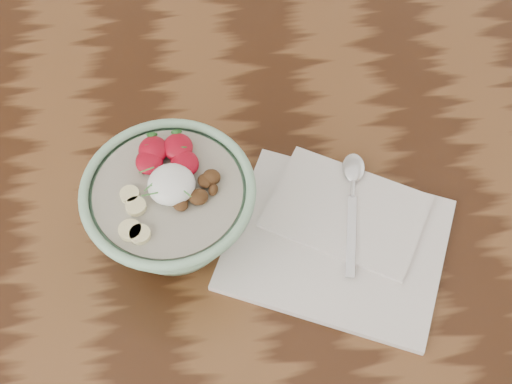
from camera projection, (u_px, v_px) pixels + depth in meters
table at (146, 239)px, 104.00cm from camera, size 160.00×90.00×75.00cm
breakfast_bowl at (171, 208)px, 87.67cm from camera, size 21.02×21.02×13.98cm
napkin at (338, 237)px, 92.85cm from camera, size 34.22×31.77×1.68cm
spoon at (353, 184)px, 95.48cm from camera, size 6.30×18.65×0.98cm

